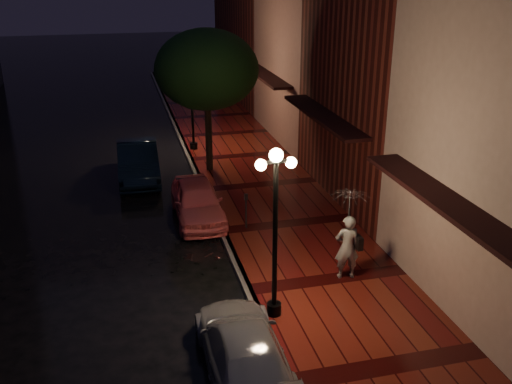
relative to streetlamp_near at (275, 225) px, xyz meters
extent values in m
plane|color=black|center=(-0.35, 5.00, -2.60)|extent=(120.00, 120.00, 0.00)
cube|color=#490D0D|center=(1.90, 5.00, -2.53)|extent=(4.50, 60.00, 0.15)
cube|color=#595451|center=(-0.35, 5.00, -2.53)|extent=(0.25, 60.00, 0.15)
cube|color=#511914|center=(6.65, 7.00, 2.90)|extent=(5.00, 8.00, 11.00)
cube|color=#8C5951|center=(6.65, 15.00, 1.90)|extent=(5.00, 8.00, 9.00)
cube|color=#511914|center=(6.65, 25.00, 2.40)|extent=(5.00, 12.00, 10.00)
cylinder|color=black|center=(0.00, 0.00, -0.45)|extent=(0.12, 0.12, 4.00)
cylinder|color=black|center=(0.00, 0.00, -2.30)|extent=(0.36, 0.36, 0.30)
cube|color=black|center=(0.00, 0.00, 1.55)|extent=(0.70, 0.08, 0.08)
sphere|color=#E5C389|center=(0.00, 0.00, 1.70)|extent=(0.32, 0.32, 0.32)
sphere|color=#E5C389|center=(-0.35, 0.00, 1.50)|extent=(0.26, 0.26, 0.26)
sphere|color=#E5C389|center=(0.35, 0.00, 1.50)|extent=(0.26, 0.26, 0.26)
cylinder|color=black|center=(0.00, 14.00, -0.45)|extent=(0.12, 0.12, 4.00)
cylinder|color=black|center=(0.00, 14.00, -2.30)|extent=(0.36, 0.36, 0.30)
cube|color=black|center=(0.00, 14.00, 1.55)|extent=(0.70, 0.08, 0.08)
sphere|color=#E5C389|center=(0.00, 14.00, 1.70)|extent=(0.32, 0.32, 0.32)
sphere|color=#E5C389|center=(-0.35, 14.00, 1.50)|extent=(0.26, 0.26, 0.26)
sphere|color=#E5C389|center=(0.35, 14.00, 1.50)|extent=(0.26, 0.26, 0.26)
cylinder|color=black|center=(0.25, 11.00, -0.85)|extent=(0.28, 0.28, 3.20)
ellipsoid|color=black|center=(0.25, 11.00, 1.75)|extent=(4.16, 4.16, 3.20)
sphere|color=black|center=(0.95, 11.60, 1.15)|extent=(1.80, 1.80, 1.80)
sphere|color=black|center=(-0.35, 10.30, 1.25)|extent=(1.80, 1.80, 1.80)
imported|color=#EC6164|center=(-0.95, 6.40, -1.93)|extent=(1.61, 3.97, 1.35)
imported|color=black|center=(-2.70, 10.95, -1.85)|extent=(1.67, 4.58, 1.50)
imported|color=#9C9BA2|center=(-1.18, -1.72, -1.99)|extent=(1.75, 4.21, 1.22)
imported|color=white|center=(2.41, 1.27, -1.53)|extent=(0.72, 0.51, 1.85)
imported|color=silver|center=(2.41, 1.27, -0.35)|extent=(1.08, 1.10, 0.99)
cylinder|color=black|center=(2.41, 1.27, -1.09)|extent=(0.02, 0.02, 1.48)
cube|color=black|center=(2.72, 1.22, -1.40)|extent=(0.15, 0.35, 0.37)
cylinder|color=black|center=(0.45, 5.04, -1.95)|extent=(0.05, 0.05, 1.00)
cube|color=black|center=(0.45, 5.04, -1.36)|extent=(0.11, 0.09, 0.20)
camera|label=1|loc=(-3.33, -11.56, 5.66)|focal=40.00mm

